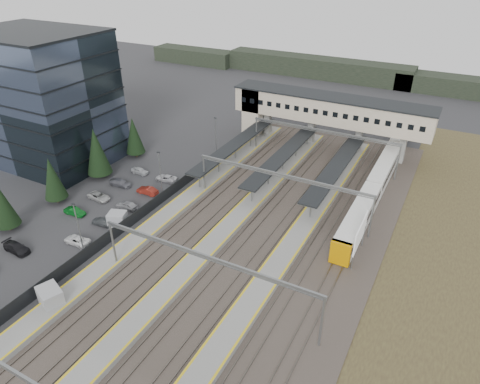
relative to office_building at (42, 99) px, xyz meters
The scene contains 15 objects.
ground 39.86m from the office_building, 18.43° to the right, with size 220.00×220.00×0.00m, color #2B2B2D.
office_building is the anchor object (origin of this frame).
conifer_row 22.40m from the office_building, 48.57° to the right, with size 4.42×49.82×9.50m.
car_park 30.98m from the office_building, 38.86° to the right, with size 10.35×44.55×1.29m.
lampposts 31.00m from the office_building, 21.00° to the right, with size 0.50×53.25×8.07m.
fence 32.32m from the office_building, 13.35° to the right, with size 0.08×90.00×2.00m.
relay_cabin_near 44.78m from the office_building, 42.08° to the right, with size 3.69×3.22×2.57m.
relay_cabin_far 32.41m from the office_building, 24.60° to the right, with size 3.13×2.87×2.35m.
rail_corridor 47.39m from the office_building, ahead, with size 34.00×90.00×0.92m.
canopies 46.29m from the office_building, 19.23° to the left, with size 23.10×30.00×3.28m.
footbridge 53.18m from the office_building, 34.47° to the left, with size 40.40×6.40×11.20m.
gantries 49.23m from the office_building, 10.62° to the right, with size 28.40×62.28×7.17m.
train 64.65m from the office_building, 19.96° to the left, with size 2.71×56.63×3.41m.
billboard 62.35m from the office_building, ahead, with size 0.25×6.65×5.77m.
treeline_far 100.53m from the office_building, 53.31° to the left, with size 170.00×19.00×7.00m.
Camera 1 is at (33.19, -39.49, 37.07)m, focal length 32.00 mm.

